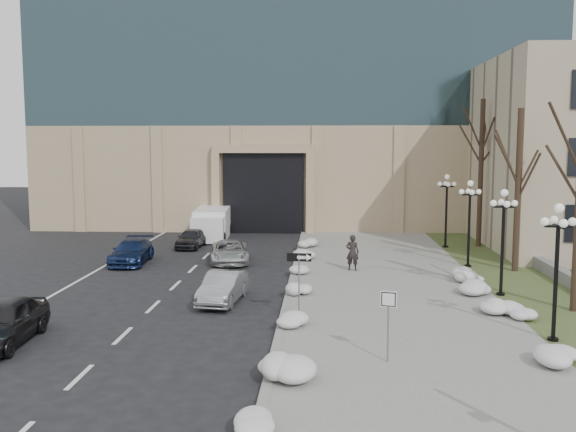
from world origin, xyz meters
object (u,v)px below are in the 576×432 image
object	(u,v)px
one_way_sign	(303,265)
lamppost_d	(447,201)
lamppost_a	(557,254)
car_b	(223,287)
lamppost_c	(470,212)
car_a	(3,322)
car_d	(230,252)
pedestrian	(352,253)
lamppost_b	(503,228)
box_truck	(212,224)
car_e	(191,238)
keep_sign	(388,311)
car_c	(132,252)

from	to	relation	value
one_way_sign	lamppost_d	xyz separation A→B (m)	(8.53, 17.21, 0.92)
lamppost_a	lamppost_d	distance (m)	19.50
car_b	lamppost_d	xyz separation A→B (m)	(12.03, 14.60, 2.42)
lamppost_a	one_way_sign	bearing A→B (deg)	164.97
one_way_sign	lamppost_c	size ratio (longest dim) A/B	0.55
lamppost_d	one_way_sign	bearing A→B (deg)	-116.37
car_a	lamppost_c	distance (m)	23.39
car_d	pedestrian	bearing A→B (deg)	-28.44
lamppost_b	box_truck	bearing A→B (deg)	133.23
car_e	lamppost_a	distance (m)	25.13
car_a	lamppost_d	size ratio (longest dim) A/B	0.95
box_truck	lamppost_d	size ratio (longest dim) A/B	1.39
keep_sign	car_e	bearing A→B (deg)	129.03
lamppost_a	pedestrian	bearing A→B (deg)	118.48
pedestrian	box_truck	world-z (taller)	box_truck
car_d	box_truck	bearing A→B (deg)	96.88
keep_sign	lamppost_d	size ratio (longest dim) A/B	0.49
car_b	lamppost_c	size ratio (longest dim) A/B	0.83
pedestrian	lamppost_a	size ratio (longest dim) A/B	0.39
car_a	lamppost_d	distance (m)	27.80
car_e	car_b	bearing A→B (deg)	-69.70
car_e	lamppost_a	bearing A→B (deg)	-45.96
car_b	lamppost_d	bearing A→B (deg)	56.21
car_c	lamppost_d	xyz separation A→B (m)	(18.55, 6.08, 2.41)
car_c	lamppost_d	distance (m)	19.67
box_truck	lamppost_b	world-z (taller)	lamppost_b
lamppost_c	lamppost_d	distance (m)	6.50
one_way_sign	lamppost_d	size ratio (longest dim) A/B	0.55
car_a	car_b	bearing A→B (deg)	40.04
car_d	box_truck	world-z (taller)	box_truck
car_c	car_d	size ratio (longest dim) A/B	1.02
pedestrian	box_truck	xyz separation A→B (m)	(-9.46, 11.67, -0.06)
car_d	lamppost_c	size ratio (longest dim) A/B	0.94
car_e	lamppost_d	xyz separation A→B (m)	(16.32, 0.55, 2.46)
box_truck	lamppost_a	world-z (taller)	lamppost_a
car_b	one_way_sign	xyz separation A→B (m)	(3.49, -2.61, 1.50)
car_c	one_way_sign	world-z (taller)	one_way_sign
lamppost_b	car_d	bearing A→B (deg)	150.30
car_c	car_d	distance (m)	5.49
car_e	car_c	bearing A→B (deg)	-108.68
lamppost_a	car_e	bearing A→B (deg)	130.74
car_c	lamppost_d	size ratio (longest dim) A/B	0.95
car_d	car_e	distance (m)	5.94
car_c	lamppost_a	size ratio (longest dim) A/B	0.95
car_a	car_b	xyz separation A→B (m)	(6.49, 6.00, -0.11)
keep_sign	car_b	bearing A→B (deg)	142.95
lamppost_c	lamppost_d	size ratio (longest dim) A/B	1.00
car_b	car_e	bearing A→B (deg)	112.69
pedestrian	lamppost_d	world-z (taller)	lamppost_d
lamppost_d	lamppost_a	bearing A→B (deg)	-90.00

